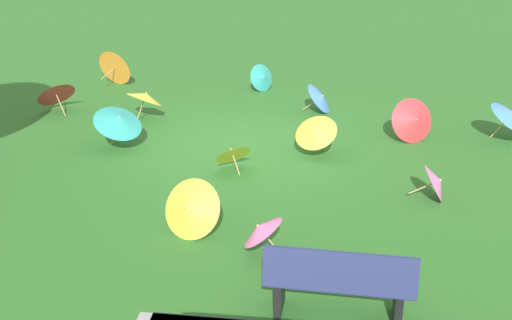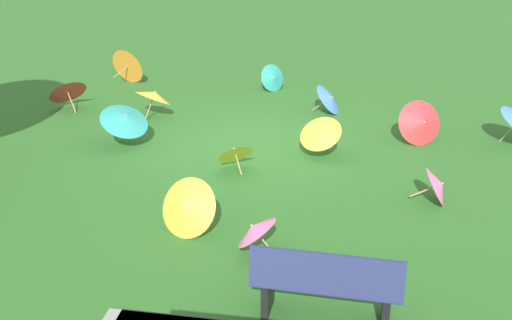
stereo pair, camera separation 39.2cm
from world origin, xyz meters
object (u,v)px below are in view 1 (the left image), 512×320
at_px(parasol_red_1, 414,120).
at_px(parasol_yellow_2, 315,130).
at_px(parasol_teal_0, 119,120).
at_px(parasol_red_0, 55,93).
at_px(parasol_yellow_3, 145,97).
at_px(parasol_blue_1, 321,97).
at_px(park_bench, 339,282).
at_px(parasol_yellow_0, 232,152).
at_px(parasol_pink_1, 437,182).
at_px(parasol_pink_0, 260,229).
at_px(parasol_blue_0, 512,115).
at_px(parasol_teal_2, 263,77).
at_px(parasol_orange_1, 116,66).
at_px(parasol_yellow_1, 189,208).

xyz_separation_m(parasol_red_1, parasol_yellow_2, (1.87, 0.84, 0.06)).
bearing_deg(parasol_teal_0, parasol_red_0, -46.28).
relative_size(parasol_red_0, parasol_yellow_2, 1.05).
bearing_deg(parasol_yellow_3, parasol_blue_1, -167.55).
bearing_deg(park_bench, parasol_yellow_0, -68.58).
bearing_deg(parasol_pink_1, parasol_red_1, -91.31).
xyz_separation_m(parasol_pink_0, parasol_pink_1, (-2.56, -1.78, -0.06)).
xyz_separation_m(parasol_blue_0, parasol_yellow_2, (3.68, 0.99, -0.03)).
xyz_separation_m(parasol_blue_0, parasol_blue_1, (3.51, -1.56, -0.19)).
relative_size(parasol_pink_0, parasol_teal_2, 0.96).
height_order(parasol_teal_0, parasol_orange_1, parasol_orange_1).
relative_size(parasol_blue_1, parasol_orange_1, 0.85).
bearing_deg(parasol_teal_2, parasol_pink_1, 117.46).
distance_m(parasol_blue_0, parasol_yellow_3, 7.17).
distance_m(parasol_teal_0, parasol_yellow_0, 2.32).
xyz_separation_m(parasol_pink_0, parasol_blue_1, (-0.92, -5.99, -0.04)).
height_order(parasol_yellow_2, parasol_pink_1, parasol_yellow_2).
bearing_deg(parasol_teal_0, parasol_orange_1, -73.64).
relative_size(parasol_red_0, parasol_pink_1, 1.67).
bearing_deg(parasol_blue_0, parasol_orange_1, -21.84).
bearing_deg(parasol_red_1, parasol_red_0, -10.06).
distance_m(parasol_pink_0, parasol_red_1, 5.02).
xyz_separation_m(parasol_pink_0, parasol_yellow_2, (-0.74, -3.44, 0.12)).
bearing_deg(parasol_red_0, parasol_blue_1, -175.99).
height_order(park_bench, parasol_teal_0, park_bench).
xyz_separation_m(parasol_teal_0, parasol_red_1, (-5.41, -0.74, -0.13)).
relative_size(parasol_red_0, parasol_blue_1, 1.26).
bearing_deg(parasol_red_1, parasol_blue_0, -175.46).
bearing_deg(parasol_yellow_2, parasol_red_1, -155.69).
height_order(parasol_blue_0, parasol_blue_1, parasol_blue_0).
relative_size(parasol_teal_2, parasol_orange_1, 0.72).
bearing_deg(parasol_yellow_3, parasol_yellow_2, 153.11).
height_order(parasol_teal_0, parasol_red_0, parasol_teal_0).
bearing_deg(parasol_yellow_2, parasol_yellow_3, -26.89).
bearing_deg(parasol_yellow_2, parasol_blue_1, -93.90).
height_order(parasol_blue_0, parasol_pink_1, parasol_blue_0).
xyz_separation_m(parasol_yellow_1, parasol_blue_1, (-1.91, -5.57, -0.09)).
bearing_deg(parasol_yellow_0, park_bench, 111.42).
bearing_deg(parasol_teal_0, park_bench, 127.55).
bearing_deg(parasol_yellow_0, parasol_red_1, -154.25).
bearing_deg(parasol_yellow_2, parasol_red_0, -21.37).
relative_size(parasol_pink_0, parasol_blue_1, 0.81).
relative_size(parasol_teal_0, parasol_blue_0, 1.12).
bearing_deg(parasol_teal_2, parasol_teal_0, 59.26).
bearing_deg(parasol_red_0, parasol_yellow_2, 158.63).
bearing_deg(parasol_red_0, parasol_orange_1, -107.39).
distance_m(parasol_yellow_0, parasol_pink_1, 3.34).
bearing_deg(parasol_yellow_1, parasol_teal_2, -94.49).
distance_m(parasol_teal_2, parasol_orange_1, 3.64).
bearing_deg(parasol_yellow_2, parasol_teal_0, -1.67).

